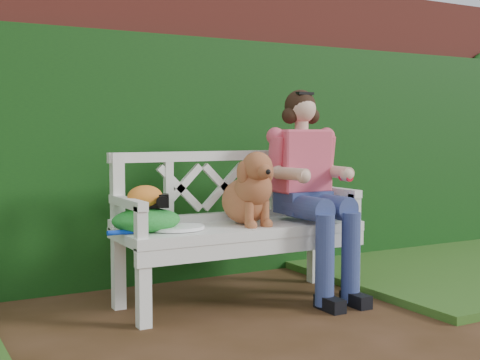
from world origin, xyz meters
TOP-DOWN VIEW (x-y plane):
  - ground at (0.00, 0.00)m, footprint 60.00×60.00m
  - brick_wall at (0.00, 1.90)m, footprint 10.00×0.30m
  - ivy_hedge at (0.00, 1.68)m, footprint 10.00×0.18m
  - grass_right at (2.40, 0.90)m, footprint 2.60×2.00m
  - garden_bench at (0.32, 0.90)m, footprint 1.60×0.66m
  - seated_woman at (0.78, 0.88)m, footprint 0.75×0.85m
  - dog at (0.36, 0.87)m, footprint 0.35×0.45m
  - tennis_racket at (-0.13, 0.86)m, footprint 0.60×0.26m
  - green_bag at (-0.28, 0.91)m, footprint 0.44×0.37m
  - camera_item at (-0.21, 0.89)m, footprint 0.14×0.12m
  - baseball_glove at (-0.28, 0.91)m, footprint 0.23×0.19m

SIDE VIEW (x-z plane):
  - ground at x=0.00m, z-range 0.00..0.00m
  - grass_right at x=2.40m, z-range 0.00..0.05m
  - garden_bench at x=0.32m, z-range 0.00..0.48m
  - tennis_racket at x=-0.13m, z-range 0.48..0.51m
  - green_bag at x=-0.28m, z-range 0.48..0.61m
  - seated_woman at x=0.78m, z-range 0.00..1.24m
  - camera_item at x=-0.21m, z-range 0.61..0.69m
  - baseball_glove at x=-0.28m, z-range 0.61..0.74m
  - dog at x=0.36m, z-range 0.48..0.93m
  - ivy_hedge at x=0.00m, z-range 0.00..1.70m
  - brick_wall at x=0.00m, z-range 0.00..2.20m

